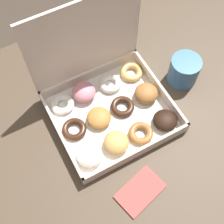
# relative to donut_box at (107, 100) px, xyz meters

# --- Properties ---
(ground_plane) EXTENTS (8.00, 8.00, 0.00)m
(ground_plane) POSITION_rel_donut_box_xyz_m (-0.01, -0.04, -0.82)
(ground_plane) COLOR #42382D
(dining_table) EXTENTS (1.26, 0.85, 0.77)m
(dining_table) POSITION_rel_donut_box_xyz_m (-0.01, -0.04, -0.15)
(dining_table) COLOR #4C3D2D
(dining_table) RESTS_ON ground_plane
(donut_box) EXTENTS (0.35, 0.32, 0.33)m
(donut_box) POSITION_rel_donut_box_xyz_m (0.00, 0.00, 0.00)
(donut_box) COLOR silver
(donut_box) RESTS_ON dining_table
(coffee_mug) EXTENTS (0.10, 0.10, 0.09)m
(coffee_mug) POSITION_rel_donut_box_xyz_m (0.27, -0.02, -0.01)
(coffee_mug) COLOR teal
(coffee_mug) RESTS_ON dining_table
(paper_napkin) EXTENTS (0.15, 0.11, 0.01)m
(paper_napkin) POSITION_rel_donut_box_xyz_m (-0.04, -0.27, -0.05)
(paper_napkin) COLOR #CC4C47
(paper_napkin) RESTS_ON dining_table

